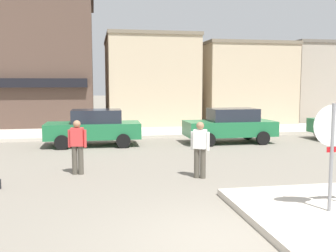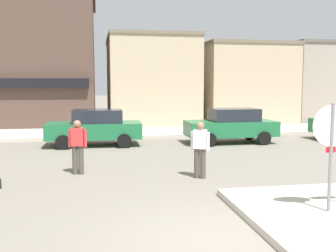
# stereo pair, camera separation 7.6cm
# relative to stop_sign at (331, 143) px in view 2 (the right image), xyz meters

# --- Properties ---
(ground_plane) EXTENTS (160.00, 160.00, 0.00)m
(ground_plane) POSITION_rel_stop_sign_xyz_m (-2.41, -0.70, -1.52)
(ground_plane) COLOR gray
(kerb_far) EXTENTS (80.00, 4.00, 0.15)m
(kerb_far) POSITION_rel_stop_sign_xyz_m (-2.41, 13.90, -1.44)
(kerb_far) COLOR beige
(kerb_far) RESTS_ON ground
(stop_sign) EXTENTS (0.82, 0.07, 2.30)m
(stop_sign) POSITION_rel_stop_sign_xyz_m (0.00, 0.00, 0.00)
(stop_sign) COLOR gray
(stop_sign) RESTS_ON ground
(parked_car_nearest) EXTENTS (4.03, 1.94, 1.56)m
(parked_car_nearest) POSITION_rel_stop_sign_xyz_m (-4.60, 10.17, -0.71)
(parked_car_nearest) COLOR #1E6B3D
(parked_car_nearest) RESTS_ON ground
(parked_car_second) EXTENTS (4.02, 1.91, 1.56)m
(parked_car_second) POSITION_rel_stop_sign_xyz_m (1.43, 9.86, -0.71)
(parked_car_second) COLOR #1E6B3D
(parked_car_second) RESTS_ON ground
(pedestrian_crossing_near) EXTENTS (0.56, 0.28, 1.61)m
(pedestrian_crossing_near) POSITION_rel_stop_sign_xyz_m (-5.09, 4.82, -0.65)
(pedestrian_crossing_near) COLOR #4C473D
(pedestrian_crossing_near) RESTS_ON ground
(pedestrian_crossing_far) EXTENTS (0.52, 0.37, 1.61)m
(pedestrian_crossing_far) POSITION_rel_stop_sign_xyz_m (-1.66, 3.71, -0.65)
(pedestrian_crossing_far) COLOR #4C473D
(pedestrian_crossing_far) RESTS_ON ground
(building_corner_shop) EXTENTS (11.72, 9.72, 8.41)m
(building_corner_shop) POSITION_rel_stop_sign_xyz_m (-10.34, 20.50, 2.69)
(building_corner_shop) COLOR brown
(building_corner_shop) RESTS_ON ground
(building_storefront_left_near) EXTENTS (5.51, 7.64, 5.65)m
(building_storefront_left_near) POSITION_rel_stop_sign_xyz_m (-1.03, 19.16, 1.31)
(building_storefront_left_near) COLOR tan
(building_storefront_left_near) RESTS_ON ground
(building_storefront_left_mid) EXTENTS (5.77, 6.36, 5.26)m
(building_storefront_left_mid) POSITION_rel_stop_sign_xyz_m (5.14, 18.66, 1.12)
(building_storefront_left_mid) COLOR tan
(building_storefront_left_mid) RESTS_ON ground
(building_storefront_right_near) EXTENTS (7.21, 7.72, 5.49)m
(building_storefront_right_near) POSITION_rel_stop_sign_xyz_m (12.10, 20.33, 1.23)
(building_storefront_right_near) COLOR #9E9384
(building_storefront_right_near) RESTS_ON ground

